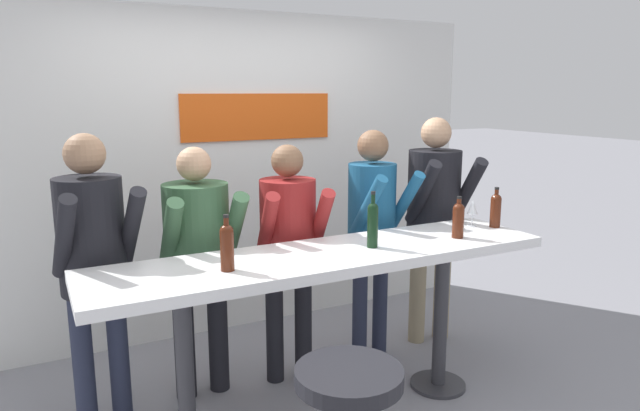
# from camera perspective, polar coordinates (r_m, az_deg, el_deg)

# --- Properties ---
(back_wall) EXTENTS (4.26, 0.12, 2.51)m
(back_wall) POSITION_cam_1_polar(r_m,az_deg,el_deg) (4.59, -8.63, 3.14)
(back_wall) COLOR silver
(back_wall) RESTS_ON ground_plane
(tasting_table) EXTENTS (2.66, 0.62, 1.02)m
(tasting_table) POSITION_cam_1_polar(r_m,az_deg,el_deg) (3.24, 0.76, -7.13)
(tasting_table) COLOR white
(tasting_table) RESTS_ON ground_plane
(person_far_left) EXTENTS (0.48, 0.59, 1.69)m
(person_far_left) POSITION_cam_1_polar(r_m,az_deg,el_deg) (3.38, -21.76, -4.22)
(person_far_left) COLOR #23283D
(person_far_left) RESTS_ON ground_plane
(person_left) EXTENTS (0.48, 0.53, 1.59)m
(person_left) POSITION_cam_1_polar(r_m,az_deg,el_deg) (3.57, -12.11, -4.12)
(person_left) COLOR black
(person_left) RESTS_ON ground_plane
(person_center_left) EXTENTS (0.48, 0.56, 1.58)m
(person_center_left) POSITION_cam_1_polar(r_m,az_deg,el_deg) (3.68, -3.17, -3.34)
(person_center_left) COLOR black
(person_center_left) RESTS_ON ground_plane
(person_center) EXTENTS (0.43, 0.54, 1.65)m
(person_center) POSITION_cam_1_polar(r_m,az_deg,el_deg) (3.99, 5.27, -1.42)
(person_center) COLOR #23283D
(person_center) RESTS_ON ground_plane
(person_center_right) EXTENTS (0.51, 0.60, 1.72)m
(person_center_right) POSITION_cam_1_polar(r_m,az_deg,el_deg) (4.34, 11.33, -0.09)
(person_center_right) COLOR gray
(person_center_right) RESTS_ON ground_plane
(wine_bottle_0) EXTENTS (0.07, 0.07, 0.29)m
(wine_bottle_0) POSITION_cam_1_polar(r_m,az_deg,el_deg) (2.88, -9.29, -3.92)
(wine_bottle_0) COLOR #4C1E0F
(wine_bottle_0) RESTS_ON tasting_table
(wine_bottle_1) EXTENTS (0.06, 0.06, 0.33)m
(wine_bottle_1) POSITION_cam_1_polar(r_m,az_deg,el_deg) (3.27, 5.29, -1.71)
(wine_bottle_1) COLOR black
(wine_bottle_1) RESTS_ON tasting_table
(wine_bottle_2) EXTENTS (0.07, 0.07, 0.26)m
(wine_bottle_2) POSITION_cam_1_polar(r_m,az_deg,el_deg) (3.58, 13.67, -1.27)
(wine_bottle_2) COLOR #4C1E0F
(wine_bottle_2) RESTS_ON tasting_table
(wine_bottle_3) EXTENTS (0.07, 0.07, 0.27)m
(wine_bottle_3) POSITION_cam_1_polar(r_m,az_deg,el_deg) (3.93, 17.16, -0.31)
(wine_bottle_3) COLOR #4C1E0F
(wine_bottle_3) RESTS_ON tasting_table
(wine_glass_0) EXTENTS (0.07, 0.07, 0.18)m
(wine_glass_0) POSITION_cam_1_polar(r_m,az_deg,el_deg) (3.91, 15.03, -0.23)
(wine_glass_0) COLOR silver
(wine_glass_0) RESTS_ON tasting_table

